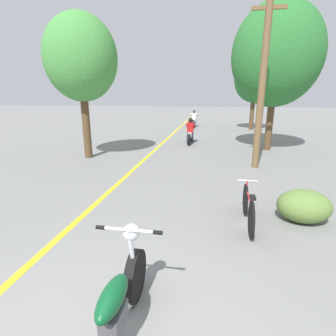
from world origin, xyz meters
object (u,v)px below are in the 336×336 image
utility_pole (262,82)px  motorcycle_foreground (115,310)px  roadside_tree_right_far (255,79)px  bicycle_parked (248,208)px  roadside_tree_right_near (277,55)px  motorcycle_rider_far (194,121)px  roadside_tree_left (81,59)px  motorcycle_rider_lead (190,134)px

utility_pole → motorcycle_foreground: (-2.50, -7.79, -2.59)m
utility_pole → roadside_tree_right_far: 11.54m
utility_pole → bicycle_parked: utility_pole is taller
utility_pole → roadside_tree_right_near: bearing=73.1°
motorcycle_rider_far → roadside_tree_right_near: bearing=-64.0°
roadside_tree_right_near → utility_pole: bearing=-106.9°
roadside_tree_left → bicycle_parked: (6.08, -5.13, -3.61)m
utility_pole → motorcycle_rider_lead: (-2.87, 4.65, -2.51)m
motorcycle_rider_far → bicycle_parked: bearing=-81.8°
roadside_tree_left → motorcycle_rider_far: bearing=73.2°
utility_pole → roadside_tree_left: (-6.87, 0.42, 0.94)m
motorcycle_rider_far → bicycle_parked: motorcycle_rider_far is taller
roadside_tree_right_near → bicycle_parked: 9.28m
roadside_tree_right_far → bicycle_parked: size_ratio=3.16×
roadside_tree_right_far → motorcycle_rider_lead: bearing=-121.2°
roadside_tree_right_near → bicycle_parked: (-1.85, -8.18, -3.97)m
roadside_tree_right_near → motorcycle_foreground: roadside_tree_right_near is taller
motorcycle_foreground → motorcycle_rider_far: size_ratio=1.01×
motorcycle_rider_lead → motorcycle_rider_far: bearing=93.0°
roadside_tree_right_far → utility_pole: bearing=-96.3°
roadside_tree_right_far → bicycle_parked: 16.63m
roadside_tree_left → motorcycle_rider_lead: 6.77m
utility_pole → motorcycle_rider_far: utility_pole is taller
roadside_tree_right_far → motorcycle_foreground: roadside_tree_right_far is taller
roadside_tree_right_near → roadside_tree_left: 8.50m
roadside_tree_right_near → roadside_tree_left: bearing=-159.0°
roadside_tree_right_near → motorcycle_foreground: (-3.55, -11.26, -3.89)m
roadside_tree_left → motorcycle_foreground: size_ratio=2.60×
utility_pole → roadside_tree_left: utility_pole is taller
utility_pole → motorcycle_rider_lead: 6.01m
motorcycle_foreground → bicycle_parked: (1.70, 3.08, -0.08)m
motorcycle_rider_far → motorcycle_rider_lead: bearing=-87.0°
motorcycle_foreground → motorcycle_rider_far: (-0.77, 20.13, 0.08)m
roadside_tree_right_far → bicycle_parked: roadside_tree_right_far is taller
motorcycle_rider_lead → bicycle_parked: bearing=-77.5°
roadside_tree_left → motorcycle_rider_lead: bearing=46.5°
motorcycle_rider_far → bicycle_parked: (2.47, -17.04, -0.16)m
motorcycle_foreground → roadside_tree_right_near: bearing=72.5°
motorcycle_rider_lead → bicycle_parked: (2.07, -9.36, -0.16)m
roadside_tree_right_near → motorcycle_foreground: size_ratio=3.05×
motorcycle_rider_far → roadside_tree_right_far: bearing=-11.1°
utility_pole → bicycle_parked: size_ratio=3.40×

